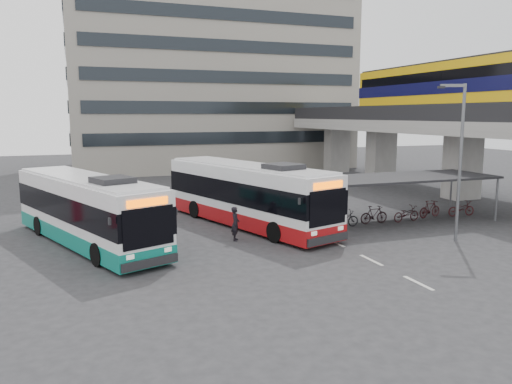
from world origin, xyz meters
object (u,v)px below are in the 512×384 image
object	(u,v)px
bus_teal	(87,210)
pedestrian	(235,224)
bus_main	(247,195)
lamp_post	(459,153)

from	to	relation	value
bus_teal	pedestrian	size ratio (longest dim) A/B	7.09
bus_main	pedestrian	distance (m)	3.49
bus_teal	pedestrian	bearing A→B (deg)	-36.20
pedestrian	lamp_post	distance (m)	10.90
bus_main	pedestrian	size ratio (longest dim) A/B	7.53
bus_teal	bus_main	bearing A→B (deg)	-12.73
pedestrian	lamp_post	bearing A→B (deg)	-88.65
bus_teal	pedestrian	xyz separation A→B (m)	(6.59, -1.76, -0.75)
pedestrian	lamp_post	size ratio (longest dim) A/B	0.22
bus_main	bus_teal	xyz separation A→B (m)	(-8.19, -1.22, -0.08)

